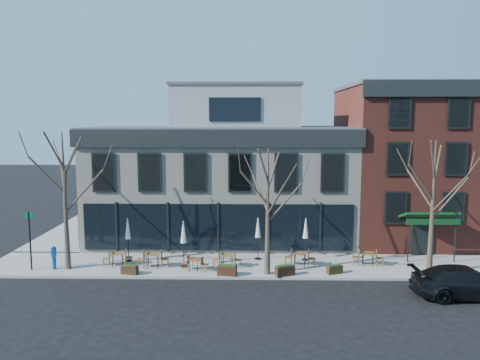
{
  "coord_description": "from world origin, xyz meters",
  "views": [
    {
      "loc": [
        1.94,
        -29.2,
        8.74
      ],
      "look_at": [
        1.36,
        2.0,
        4.67
      ],
      "focal_mm": 35.0,
      "sensor_mm": 36.0,
      "label": 1
    }
  ],
  "objects_px": {
    "parked_sedan": "(466,282)",
    "cafe_set_0": "(118,258)",
    "call_box": "(54,257)",
    "umbrella_0": "(128,231)"
  },
  "relations": [
    {
      "from": "call_box",
      "to": "umbrella_0",
      "type": "height_order",
      "value": "umbrella_0"
    },
    {
      "from": "parked_sedan",
      "to": "call_box",
      "type": "relative_size",
      "value": 3.8
    },
    {
      "from": "parked_sedan",
      "to": "call_box",
      "type": "bearing_deg",
      "value": 78.95
    },
    {
      "from": "parked_sedan",
      "to": "cafe_set_0",
      "type": "relative_size",
      "value": 2.95
    },
    {
      "from": "call_box",
      "to": "cafe_set_0",
      "type": "height_order",
      "value": "call_box"
    },
    {
      "from": "cafe_set_0",
      "to": "umbrella_0",
      "type": "xyz_separation_m",
      "value": [
        0.44,
        0.82,
        1.41
      ]
    },
    {
      "from": "cafe_set_0",
      "to": "umbrella_0",
      "type": "relative_size",
      "value": 0.67
    },
    {
      "from": "call_box",
      "to": "umbrella_0",
      "type": "xyz_separation_m",
      "value": [
        3.9,
        1.57,
        1.15
      ]
    },
    {
      "from": "call_box",
      "to": "umbrella_0",
      "type": "relative_size",
      "value": 0.52
    },
    {
      "from": "umbrella_0",
      "to": "cafe_set_0",
      "type": "bearing_deg",
      "value": -118.08
    }
  ]
}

